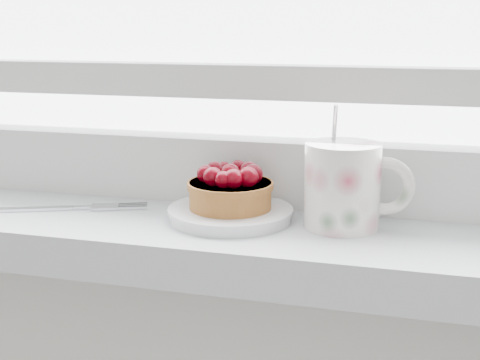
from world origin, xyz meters
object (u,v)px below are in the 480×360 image
(saucer, at_px, (230,214))
(fork, at_px, (58,208))
(raspberry_tart, at_px, (231,188))
(floral_mug, at_px, (345,184))

(saucer, relative_size, fork, 0.71)
(saucer, distance_m, raspberry_tart, 0.03)
(floral_mug, bearing_deg, saucer, -177.16)
(fork, bearing_deg, floral_mug, 3.88)
(raspberry_tart, distance_m, fork, 0.19)
(raspberry_tart, relative_size, fork, 0.48)
(saucer, xyz_separation_m, fork, (-0.18, -0.01, -0.00))
(saucer, xyz_separation_m, floral_mug, (0.11, 0.01, 0.04))
(saucer, relative_size, floral_mug, 1.07)
(saucer, height_order, floral_mug, floral_mug)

